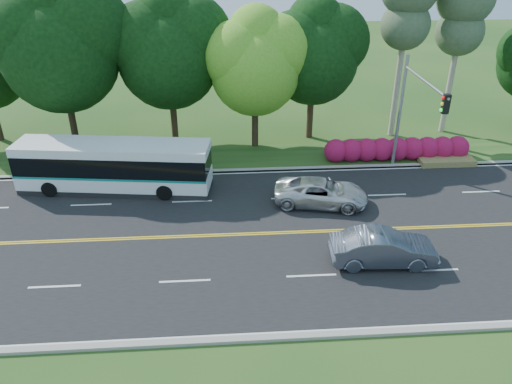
{
  "coord_description": "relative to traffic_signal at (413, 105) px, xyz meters",
  "views": [
    {
      "loc": [
        -4.11,
        -20.73,
        13.58
      ],
      "look_at": [
        -2.55,
        2.0,
        1.29
      ],
      "focal_mm": 35.0,
      "sensor_mm": 36.0,
      "label": 1
    }
  ],
  "objects": [
    {
      "name": "transit_bus",
      "position": [
        -16.89,
        -0.13,
        -3.25
      ],
      "size": [
        11.06,
        3.71,
        2.84
      ],
      "rotation": [
        0.0,
        0.0,
        -0.13
      ],
      "color": "white",
      "rests_on": "road"
    },
    {
      "name": "lane_markings",
      "position": [
        -6.59,
        -5.4,
        -4.65
      ],
      "size": [
        57.6,
        13.82,
        0.0
      ],
      "color": "gold",
      "rests_on": "road"
    },
    {
      "name": "road",
      "position": [
        -6.49,
        -5.4,
        -4.66
      ],
      "size": [
        60.0,
        14.0,
        0.02
      ],
      "primitive_type": "cube",
      "color": "black",
      "rests_on": "ground"
    },
    {
      "name": "sedan",
      "position": [
        -3.66,
        -8.17,
        -3.87
      ],
      "size": [
        4.81,
        1.88,
        1.56
      ],
      "primitive_type": "imported",
      "rotation": [
        0.0,
        0.0,
        1.52
      ],
      "color": "slate",
      "rests_on": "road"
    },
    {
      "name": "suv",
      "position": [
        -5.44,
        -2.64,
        -3.95
      ],
      "size": [
        5.4,
        3.27,
        1.4
      ],
      "primitive_type": "imported",
      "rotation": [
        0.0,
        0.0,
        1.37
      ],
      "color": "silver",
      "rests_on": "road"
    },
    {
      "name": "curb_south",
      "position": [
        -6.49,
        -12.55,
        -4.6
      ],
      "size": [
        60.0,
        0.3,
        0.15
      ],
      "primitive_type": "cube",
      "color": "gray",
      "rests_on": "ground"
    },
    {
      "name": "ground",
      "position": [
        -6.49,
        -5.4,
        -4.67
      ],
      "size": [
        120.0,
        120.0,
        0.0
      ],
      "primitive_type": "plane",
      "color": "#204918",
      "rests_on": "ground"
    },
    {
      "name": "grass_verge",
      "position": [
        -6.49,
        3.6,
        -4.62
      ],
      "size": [
        60.0,
        4.0,
        0.1
      ],
      "primitive_type": "cube",
      "color": "#204918",
      "rests_on": "ground"
    },
    {
      "name": "bougainvillea_hedge",
      "position": [
        0.69,
        2.75,
        -3.95
      ],
      "size": [
        9.5,
        2.25,
        1.5
      ],
      "color": "#9D0D36",
      "rests_on": "ground"
    },
    {
      "name": "traffic_signal",
      "position": [
        0.0,
        0.0,
        0.0
      ],
      "size": [
        0.42,
        6.1,
        7.0
      ],
      "color": "#919399",
      "rests_on": "ground"
    },
    {
      "name": "tree_row",
      "position": [
        -11.65,
        6.73,
        2.06
      ],
      "size": [
        44.7,
        9.1,
        13.84
      ],
      "color": "black",
      "rests_on": "ground"
    },
    {
      "name": "curb_north",
      "position": [
        -6.49,
        1.75,
        -4.6
      ],
      "size": [
        60.0,
        0.3,
        0.15
      ],
      "primitive_type": "cube",
      "color": "gray",
      "rests_on": "ground"
    }
  ]
}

